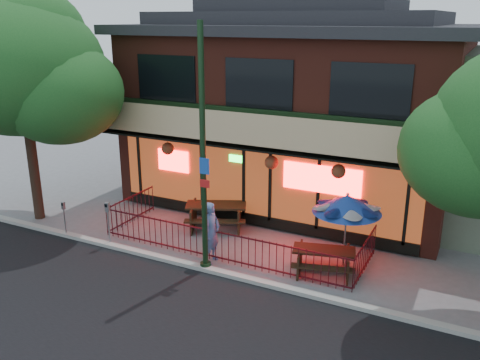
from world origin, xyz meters
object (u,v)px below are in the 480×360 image
at_px(picnic_table_left, 216,212).
at_px(picnic_table_right, 324,257).
at_px(street_tree_left, 23,60).
at_px(pedestrian, 211,232).
at_px(street_light, 203,166).
at_px(patio_umbrella, 347,204).
at_px(parking_meter_far, 64,213).
at_px(parking_meter_near, 108,217).

relative_size(picnic_table_left, picnic_table_right, 1.24).
distance_m(street_tree_left, picnic_table_left, 8.31).
bearing_deg(pedestrian, street_light, -169.55).
distance_m(street_tree_left, patio_umbrella, 11.68).
xyz_separation_m(street_tree_left, picnic_table_left, (6.25, 2.01, -5.09)).
bearing_deg(pedestrian, picnic_table_left, 28.12).
xyz_separation_m(street_light, picnic_table_right, (3.16, 1.31, -2.65)).
bearing_deg(picnic_table_right, pedestrian, -166.06).
relative_size(street_light, picnic_table_right, 3.41).
height_order(picnic_table_left, patio_umbrella, patio_umbrella).
height_order(picnic_table_left, pedestrian, pedestrian).
bearing_deg(street_tree_left, parking_meter_far, -22.94).
relative_size(pedestrian, parking_meter_far, 1.56).
height_order(picnic_table_right, parking_meter_near, parking_meter_near).
relative_size(parking_meter_near, parking_meter_far, 1.21).
bearing_deg(street_tree_left, street_light, -6.04).
relative_size(picnic_table_right, patio_umbrella, 0.90).
xyz_separation_m(street_light, picnic_table_left, (-1.21, 2.80, -2.57)).
bearing_deg(patio_umbrella, street_light, -149.82).
height_order(pedestrian, parking_meter_far, pedestrian).
relative_size(picnic_table_left, parking_meter_near, 1.73).
distance_m(picnic_table_right, pedestrian, 3.37).
bearing_deg(picnic_table_right, street_tree_left, -177.21).
height_order(pedestrian, parking_meter_near, pedestrian).
bearing_deg(picnic_table_left, picnic_table_right, -18.87).
height_order(picnic_table_right, patio_umbrella, patio_umbrella).
relative_size(street_tree_left, picnic_table_left, 3.16).
bearing_deg(street_light, picnic_table_right, 22.46).
xyz_separation_m(patio_umbrella, parking_meter_far, (-8.96, -2.14, -1.12)).
distance_m(street_light, parking_meter_far, 5.89).
height_order(picnic_table_left, parking_meter_near, parking_meter_near).
xyz_separation_m(street_light, parking_meter_near, (-3.59, 0.00, -2.15)).
bearing_deg(parking_meter_near, parking_meter_far, -177.50).
height_order(street_light, parking_meter_near, street_light).
distance_m(picnic_table_left, patio_umbrella, 5.00).
xyz_separation_m(patio_umbrella, parking_meter_near, (-7.13, -2.06, -0.95)).
distance_m(street_light, street_tree_left, 7.91).
xyz_separation_m(pedestrian, parking_meter_far, (-5.34, -0.58, -0.12)).
bearing_deg(patio_umbrella, pedestrian, -156.72).
bearing_deg(picnic_table_right, parking_meter_near, -169.06).
xyz_separation_m(picnic_table_left, parking_meter_far, (-4.20, -2.88, 0.24)).
bearing_deg(patio_umbrella, parking_meter_far, -166.58).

